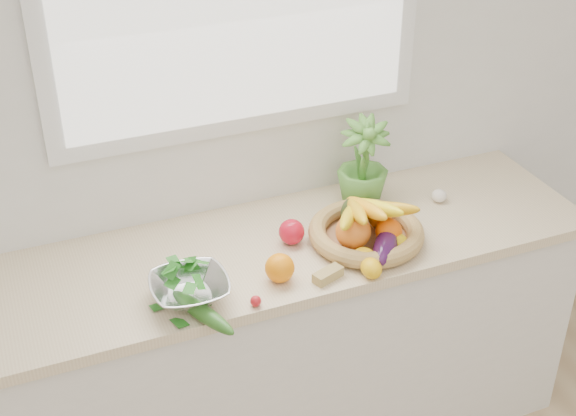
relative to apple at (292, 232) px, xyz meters
name	(u,v)px	position (x,y,z in m)	size (l,w,h in m)	color
back_wall	(238,89)	(-0.07, 0.31, 0.41)	(4.50, 0.02, 2.70)	white
counter_cabinet	(273,352)	(-0.07, 0.01, -0.51)	(2.20, 0.58, 0.86)	silver
countertop	(272,251)	(-0.07, 0.01, -0.06)	(2.24, 0.62, 0.04)	beige
orange_loose	(280,268)	(-0.12, -0.18, 0.00)	(0.09, 0.09, 0.09)	orange
lemon_a	(398,243)	(0.31, -0.18, -0.01)	(0.06, 0.08, 0.06)	#DEB90C
lemon_b	(371,268)	(0.16, -0.27, -0.01)	(0.06, 0.08, 0.06)	yellow
lemon_c	(364,257)	(0.17, -0.21, -0.01)	(0.07, 0.08, 0.07)	yellow
apple	(292,232)	(0.00, 0.00, 0.00)	(0.09, 0.09, 0.09)	red
ginger	(328,275)	(0.03, -0.23, -0.03)	(0.10, 0.04, 0.03)	tan
garlic_a	(359,228)	(0.23, -0.04, -0.02)	(0.05, 0.05, 0.04)	white
garlic_b	(439,196)	(0.60, 0.05, -0.02)	(0.06, 0.06, 0.05)	white
garlic_c	(388,247)	(0.27, -0.18, -0.02)	(0.05, 0.05, 0.05)	white
eggplant	(385,247)	(0.25, -0.19, 0.00)	(0.08, 0.20, 0.08)	#34103C
cucumber	(202,312)	(-0.40, -0.27, -0.02)	(0.05, 0.28, 0.05)	#255A1A
radish	(256,301)	(-0.23, -0.27, -0.03)	(0.03, 0.03, 0.03)	red
potted_herb	(363,163)	(0.34, 0.16, 0.11)	(0.19, 0.19, 0.33)	#519335
fruit_basket	(366,227)	(0.23, -0.08, 0.01)	(0.41, 0.41, 0.19)	#AE724D
colander_with_spinach	(189,285)	(-0.41, -0.18, 0.02)	(0.25, 0.25, 0.12)	silver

